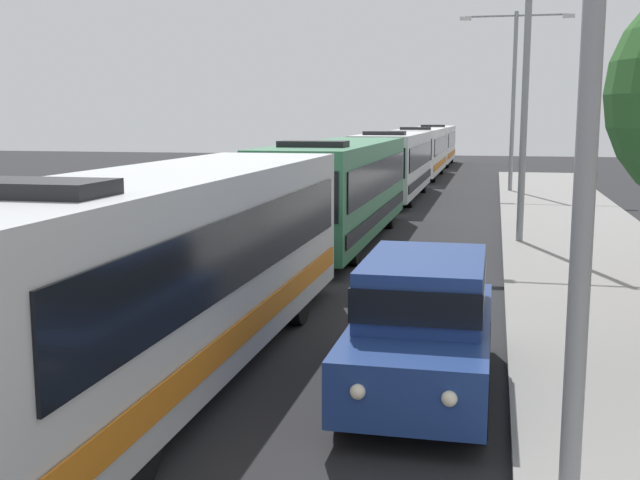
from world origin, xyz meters
The scene contains 8 objects.
bus_lead centered at (-1.30, 11.53, 1.69)m, with size 2.58×11.89×3.21m.
bus_second_in_line centered at (-1.30, 24.51, 1.69)m, with size 2.58×12.10×3.21m.
bus_middle centered at (-1.30, 37.71, 1.69)m, with size 2.58×11.38×3.21m.
bus_fourth_in_line centered at (-1.30, 51.00, 1.69)m, with size 2.58×11.56×3.21m.
bus_rear centered at (-1.30, 63.92, 1.69)m, with size 2.58×10.66×3.21m.
white_suv centered at (2.40, 11.70, 1.03)m, with size 1.86×4.80×1.90m.
streetlamp_mid centered at (4.10, 24.96, 5.33)m, with size 6.04×0.28×8.47m.
streetlamp_far centered at (4.10, 41.51, 5.43)m, with size 5.44×0.28×8.73m.
Camera 1 is at (3.30, 1.01, 3.84)m, focal length 44.06 mm.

